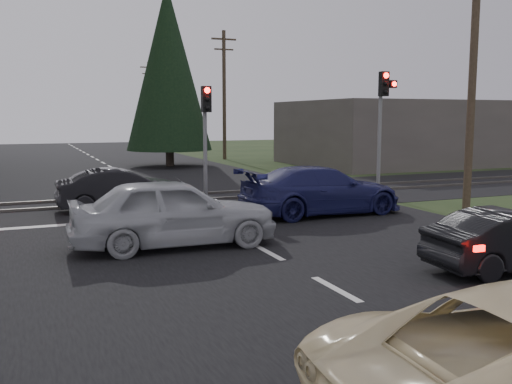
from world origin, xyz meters
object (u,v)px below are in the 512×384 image
silver_car (174,212)px  dark_car_far (121,189)px  traffic_signal_center (206,124)px  utility_pole_far (149,101)px  traffic_signal_right (383,109)px  utility_pole_mid (224,92)px  blue_sedan (321,191)px  utility_pole_near (473,64)px

silver_car → dark_car_far: 5.91m
traffic_signal_center → utility_pole_far: size_ratio=0.46×
traffic_signal_center → utility_pole_far: bearing=80.4°
dark_car_far → traffic_signal_right: bearing=-95.0°
utility_pole_mid → blue_sedan: bearing=-102.1°
traffic_signal_right → dark_car_far: traffic_signal_right is taller
traffic_signal_center → dark_car_far: 3.74m
utility_pole_far → dark_car_far: bearing=-103.3°
utility_pole_mid → silver_car: bearing=-111.9°
traffic_signal_center → silver_car: bearing=-114.2°
utility_pole_mid → blue_sedan: 23.85m
silver_car → blue_sedan: silver_car is taller
utility_pole_near → silver_car: bearing=-171.3°
blue_sedan → dark_car_far: (-5.63, 3.33, -0.08)m
dark_car_far → traffic_signal_center: bearing=-83.4°
utility_pole_far → silver_car: 51.76m
silver_car → utility_pole_mid: bearing=-20.1°
traffic_signal_right → blue_sedan: bearing=-148.1°
utility_pole_mid → dark_car_far: (-10.56, -19.67, -4.05)m
utility_pole_mid → silver_car: 27.85m
dark_car_far → utility_pole_near: bearing=-112.2°
utility_pole_far → blue_sedan: utility_pole_far is taller
traffic_signal_center → blue_sedan: size_ratio=0.78×
traffic_signal_right → dark_car_far: 9.99m
traffic_signal_right → silver_car: (-9.35, -5.05, -2.49)m
utility_pole_near → blue_sedan: utility_pole_near is taller
traffic_signal_right → traffic_signal_center: size_ratio=1.15×
silver_car → blue_sedan: size_ratio=0.92×
utility_pole_far → silver_car: bearing=-101.5°
blue_sedan → traffic_signal_right: bearing=-59.3°
traffic_signal_right → silver_car: traffic_signal_right is taller
traffic_signal_center → dark_car_far: (-3.06, -0.35, -2.13)m
utility_pole_near → utility_pole_mid: (0.00, 24.00, 0.00)m
traffic_signal_center → utility_pole_mid: size_ratio=0.46×
traffic_signal_right → silver_car: bearing=-151.6°
blue_sedan → traffic_signal_center: bearing=33.8°
traffic_signal_right → silver_car: size_ratio=0.97×
blue_sedan → dark_car_far: bearing=58.2°
utility_pole_mid → dark_car_far: bearing=-118.2°
utility_pole_near → utility_pole_far: (0.00, 49.00, 0.00)m
traffic_signal_right → dark_car_far: size_ratio=1.14×
utility_pole_mid → dark_car_far: utility_pole_mid is taller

